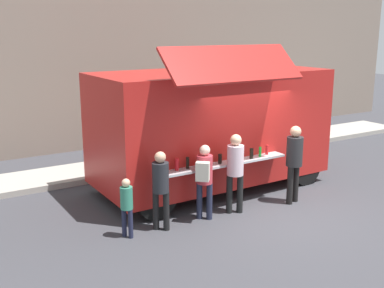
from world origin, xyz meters
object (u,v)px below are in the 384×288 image
object	(u,v)px
food_truck_main	(212,125)
trash_bin	(265,135)
customer_extra_browsing	(294,158)
customer_mid_with_backpack	(204,175)
customer_rear_waiting	(161,184)
child_near_queue	(127,203)
customer_front_ordering	(235,167)

from	to	relation	value
food_truck_main	trash_bin	distance (m)	4.50
food_truck_main	customer_extra_browsing	distance (m)	2.20
food_truck_main	customer_mid_with_backpack	xyz separation A→B (m)	(-1.30, -1.68, -0.61)
trash_bin	customer_rear_waiting	size ratio (longest dim) A/B	0.57
food_truck_main	customer_extra_browsing	world-z (taller)	food_truck_main
trash_bin	child_near_queue	size ratio (longest dim) A/B	0.79
customer_front_ordering	child_near_queue	xyz separation A→B (m)	(-2.49, 0.07, -0.34)
customer_mid_with_backpack	child_near_queue	distance (m)	1.75
trash_bin	customer_mid_with_backpack	xyz separation A→B (m)	(-4.99, -4.00, 0.52)
customer_mid_with_backpack	child_near_queue	size ratio (longest dim) A/B	1.37
customer_front_ordering	customer_mid_with_backpack	distance (m)	0.77
customer_mid_with_backpack	customer_rear_waiting	bearing A→B (deg)	131.19
customer_front_ordering	food_truck_main	bearing A→B (deg)	8.54
food_truck_main	customer_front_ordering	xyz separation A→B (m)	(-0.53, -1.70, -0.55)
customer_rear_waiting	customer_extra_browsing	size ratio (longest dim) A/B	0.89
trash_bin	child_near_queue	distance (m)	7.79
trash_bin	customer_mid_with_backpack	bearing A→B (deg)	-141.28
customer_front_ordering	child_near_queue	distance (m)	2.52
food_truck_main	trash_bin	xyz separation A→B (m)	(3.68, 2.32, -1.13)
customer_front_ordering	customer_rear_waiting	distance (m)	1.78
customer_mid_with_backpack	customer_extra_browsing	world-z (taller)	customer_extra_browsing
customer_mid_with_backpack	customer_extra_browsing	distance (m)	2.29
customer_mid_with_backpack	customer_rear_waiting	world-z (taller)	customer_rear_waiting
trash_bin	customer_front_ordering	size ratio (longest dim) A/B	0.53
customer_rear_waiting	trash_bin	bearing A→B (deg)	-14.03
food_truck_main	trash_bin	bearing A→B (deg)	31.72
customer_front_ordering	child_near_queue	size ratio (longest dim) A/B	1.49
customer_rear_waiting	child_near_queue	xyz separation A→B (m)	(-0.72, 0.03, -0.26)
customer_mid_with_backpack	customer_front_ordering	bearing A→B (deg)	-49.55
child_near_queue	food_truck_main	bearing A→B (deg)	-0.35
food_truck_main	customer_front_ordering	world-z (taller)	food_truck_main
customer_extra_browsing	customer_front_ordering	bearing A→B (deg)	67.63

